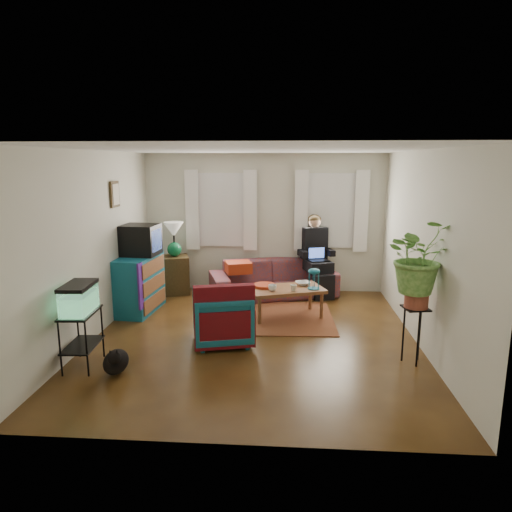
# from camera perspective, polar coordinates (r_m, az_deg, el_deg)

# --- Properties ---
(floor) EXTENTS (4.50, 5.00, 0.01)m
(floor) POSITION_cam_1_polar(r_m,az_deg,el_deg) (6.56, -0.25, -10.17)
(floor) COLOR #4F2B14
(floor) RESTS_ON ground
(ceiling) EXTENTS (4.50, 5.00, 0.01)m
(ceiling) POSITION_cam_1_polar(r_m,az_deg,el_deg) (6.09, -0.27, 13.17)
(ceiling) COLOR white
(ceiling) RESTS_ON wall_back
(wall_back) EXTENTS (4.50, 0.01, 2.60)m
(wall_back) POSITION_cam_1_polar(r_m,az_deg,el_deg) (8.66, 0.99, 4.11)
(wall_back) COLOR silver
(wall_back) RESTS_ON floor
(wall_front) EXTENTS (4.50, 0.01, 2.60)m
(wall_front) POSITION_cam_1_polar(r_m,az_deg,el_deg) (3.78, -3.14, -5.93)
(wall_front) COLOR silver
(wall_front) RESTS_ON floor
(wall_left) EXTENTS (0.01, 5.00, 2.60)m
(wall_left) POSITION_cam_1_polar(r_m,az_deg,el_deg) (6.75, -19.69, 1.25)
(wall_left) COLOR silver
(wall_left) RESTS_ON floor
(wall_right) EXTENTS (0.01, 5.00, 2.60)m
(wall_right) POSITION_cam_1_polar(r_m,az_deg,el_deg) (6.43, 20.15, 0.74)
(wall_right) COLOR silver
(wall_right) RESTS_ON floor
(window_left) EXTENTS (1.08, 0.04, 1.38)m
(window_left) POSITION_cam_1_polar(r_m,az_deg,el_deg) (8.69, -4.32, 5.76)
(window_left) COLOR white
(window_left) RESTS_ON wall_back
(window_right) EXTENTS (1.08, 0.04, 1.38)m
(window_right) POSITION_cam_1_polar(r_m,az_deg,el_deg) (8.63, 9.34, 5.60)
(window_right) COLOR white
(window_right) RESTS_ON wall_back
(curtains_left) EXTENTS (1.36, 0.06, 1.50)m
(curtains_left) POSITION_cam_1_polar(r_m,az_deg,el_deg) (8.61, -4.39, 5.71)
(curtains_left) COLOR white
(curtains_left) RESTS_ON wall_back
(curtains_right) EXTENTS (1.36, 0.06, 1.50)m
(curtains_right) POSITION_cam_1_polar(r_m,az_deg,el_deg) (8.55, 9.39, 5.55)
(curtains_right) COLOR white
(curtains_right) RESTS_ON wall_back
(picture_frame) EXTENTS (0.04, 0.32, 0.40)m
(picture_frame) POSITION_cam_1_polar(r_m,az_deg,el_deg) (7.44, -17.17, 7.38)
(picture_frame) COLOR #3D2616
(picture_frame) RESTS_ON wall_left
(area_rug) EXTENTS (2.07, 1.68, 0.01)m
(area_rug) POSITION_cam_1_polar(r_m,az_deg,el_deg) (7.35, 1.70, -7.67)
(area_rug) COLOR brown
(area_rug) RESTS_ON floor
(sofa) EXTENTS (2.44, 1.55, 0.89)m
(sofa) POSITION_cam_1_polar(r_m,az_deg,el_deg) (8.37, 2.20, -2.13)
(sofa) COLOR brown
(sofa) RESTS_ON floor
(seated_person) EXTENTS (0.76, 0.84, 1.35)m
(seated_person) POSITION_cam_1_polar(r_m,az_deg,el_deg) (8.57, 7.48, -0.29)
(seated_person) COLOR black
(seated_person) RESTS_ON sofa
(side_table) EXTENTS (0.62, 0.62, 0.71)m
(side_table) POSITION_cam_1_polar(r_m,az_deg,el_deg) (8.73, -10.05, -2.32)
(side_table) COLOR #3C2416
(side_table) RESTS_ON floor
(table_lamp) EXTENTS (0.46, 0.46, 0.65)m
(table_lamp) POSITION_cam_1_polar(r_m,az_deg,el_deg) (8.59, -10.21, 1.97)
(table_lamp) COLOR white
(table_lamp) RESTS_ON side_table
(dresser) EXTENTS (0.61, 1.08, 0.94)m
(dresser) POSITION_cam_1_polar(r_m,az_deg,el_deg) (7.78, -14.45, -3.38)
(dresser) COLOR #104F64
(dresser) RESTS_ON floor
(crt_tv) EXTENTS (0.62, 0.57, 0.50)m
(crt_tv) POSITION_cam_1_polar(r_m,az_deg,el_deg) (7.72, -14.28, 1.97)
(crt_tv) COLOR black
(crt_tv) RESTS_ON dresser
(aquarium_stand) EXTENTS (0.38, 0.64, 0.69)m
(aquarium_stand) POSITION_cam_1_polar(r_m,az_deg,el_deg) (5.97, -20.90, -9.71)
(aquarium_stand) COLOR black
(aquarium_stand) RESTS_ON floor
(aquarium) EXTENTS (0.34, 0.58, 0.36)m
(aquarium) POSITION_cam_1_polar(r_m,az_deg,el_deg) (5.80, -21.28, -4.88)
(aquarium) COLOR #7FD899
(aquarium) RESTS_ON aquarium_stand
(black_cat) EXTENTS (0.38, 0.48, 0.36)m
(black_cat) POSITION_cam_1_polar(r_m,az_deg,el_deg) (5.71, -17.12, -12.23)
(black_cat) COLOR black
(black_cat) RESTS_ON floor
(armchair) EXTENTS (0.92, 0.89, 0.79)m
(armchair) POSITION_cam_1_polar(r_m,az_deg,el_deg) (6.30, -4.25, -7.32)
(armchair) COLOR #115B66
(armchair) RESTS_ON floor
(serape_throw) EXTENTS (0.82, 0.37, 0.65)m
(serape_throw) POSITION_cam_1_polar(r_m,az_deg,el_deg) (5.95, -3.97, -6.76)
(serape_throw) COLOR #9E0A0A
(serape_throw) RESTS_ON armchair
(coffee_table) EXTENTS (1.30, 0.97, 0.48)m
(coffee_table) POSITION_cam_1_polar(r_m,az_deg,el_deg) (7.33, 3.79, -5.81)
(coffee_table) COLOR brown
(coffee_table) RESTS_ON floor
(cup_a) EXTENTS (0.17, 0.17, 0.10)m
(cup_a) POSITION_cam_1_polar(r_m,az_deg,el_deg) (7.07, 2.06, -3.99)
(cup_a) COLOR white
(cup_a) RESTS_ON coffee_table
(cup_b) EXTENTS (0.13, 0.13, 0.10)m
(cup_b) POSITION_cam_1_polar(r_m,az_deg,el_deg) (7.09, 4.71, -4.00)
(cup_b) COLOR beige
(cup_b) RESTS_ON coffee_table
(bowl) EXTENTS (0.29, 0.29, 0.06)m
(bowl) POSITION_cam_1_polar(r_m,az_deg,el_deg) (7.45, 5.87, -3.41)
(bowl) COLOR white
(bowl) RESTS_ON coffee_table
(snack_tray) EXTENTS (0.46, 0.46, 0.04)m
(snack_tray) POSITION_cam_1_polar(r_m,az_deg,el_deg) (7.31, 1.06, -3.71)
(snack_tray) COLOR #B21414
(snack_tray) RESTS_ON coffee_table
(birdcage) EXTENTS (0.24, 0.24, 0.34)m
(birdcage) POSITION_cam_1_polar(r_m,az_deg,el_deg) (7.21, 7.25, -2.81)
(birdcage) COLOR #115B6B
(birdcage) RESTS_ON coffee_table
(plant_stand) EXTENTS (0.35, 0.35, 0.72)m
(plant_stand) POSITION_cam_1_polar(r_m,az_deg,el_deg) (6.00, 19.10, -9.32)
(plant_stand) COLOR black
(plant_stand) RESTS_ON floor
(potted_plant) EXTENTS (0.93, 0.84, 0.91)m
(potted_plant) POSITION_cam_1_polar(r_m,az_deg,el_deg) (5.76, 19.66, -1.37)
(potted_plant) COLOR #599947
(potted_plant) RESTS_ON plant_stand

